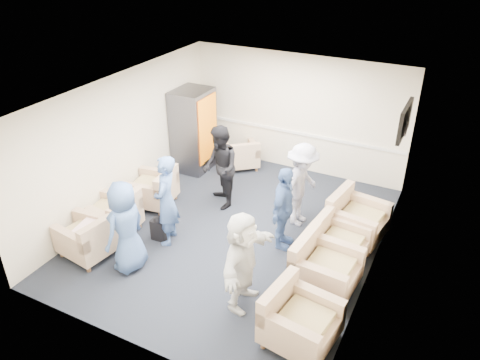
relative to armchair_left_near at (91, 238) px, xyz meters
The scene contains 25 objects.
floor 2.60m from the armchair_left_near, 41.82° to the left, with size 6.00×6.00×0.00m, color black.
ceiling 3.49m from the armchair_left_near, 41.82° to the left, with size 6.00×6.00×0.00m, color white.
back_wall 5.19m from the armchair_left_near, 67.85° to the left, with size 5.00×0.02×2.70m, color beige.
front_wall 2.52m from the armchair_left_near, 33.71° to the right, with size 5.00×0.02×2.70m, color beige.
left_wall 2.07m from the armchair_left_near, 108.63° to the left, with size 0.02×6.00×2.70m, color beige.
right_wall 4.85m from the armchair_left_near, 21.24° to the left, with size 0.02×6.00×2.70m, color beige.
chair_rail 5.11m from the armchair_left_near, 67.76° to the left, with size 4.98×0.04×0.06m, color silver.
tv 5.85m from the armchair_left_near, 38.91° to the left, with size 0.10×1.00×0.58m.
armchair_left_near is the anchor object (origin of this frame).
armchair_left_mid 0.65m from the armchair_left_near, 96.73° to the left, with size 0.96×0.96×0.72m.
armchair_left_far 1.85m from the armchair_left_near, 90.77° to the left, with size 0.97×0.97×0.68m.
armchair_right_near 3.86m from the armchair_left_near, ahead, with size 1.02×1.02×0.72m.
armchair_right_midnear 3.94m from the armchair_left_near, 14.59° to the left, with size 1.00×1.00×0.75m.
armchair_right_midfar 4.18m from the armchair_left_near, 24.57° to the left, with size 0.93×0.93×0.68m.
armchair_right_far 4.68m from the armchair_left_near, 33.44° to the left, with size 1.06×1.06×0.75m.
armchair_corner 4.22m from the armchair_left_near, 79.01° to the left, with size 1.08×1.08×0.61m.
vending_machine 3.72m from the armchair_left_near, 92.69° to the left, with size 0.77×0.90×1.90m.
backpack 1.19m from the armchair_left_near, 50.19° to the left, with size 0.29×0.21×0.48m.
pillow 0.19m from the armchair_left_near, 140.17° to the left, with size 0.50×0.38×0.14m, color white.
person_front_left 0.91m from the armchair_left_near, ahead, with size 0.79×0.51×1.61m, color #3E5C96.
person_mid_left 1.43m from the armchair_left_near, 44.96° to the left, with size 0.62×0.41×1.70m, color #3E5C96.
person_back_left 2.78m from the armchair_left_near, 64.23° to the left, with size 0.83×0.65×1.72m, color black.
person_back_right 3.88m from the armchair_left_near, 42.07° to the left, with size 1.07×0.61×1.65m, color silver.
person_mid_right 3.36m from the armchair_left_near, 31.48° to the left, with size 0.91×0.38×1.55m, color #3E5C96.
person_front_right 2.89m from the armchair_left_near, ahead, with size 1.48×0.47×1.59m, color silver.
Camera 1 is at (3.34, -6.41, 5.12)m, focal length 35.00 mm.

